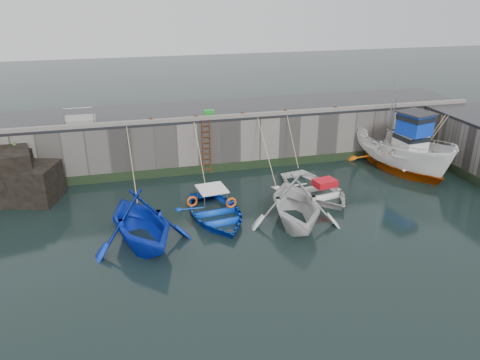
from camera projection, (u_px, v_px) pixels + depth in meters
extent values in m
plane|color=black|center=(301.00, 257.00, 18.91)|extent=(120.00, 120.00, 0.00)
cube|color=slate|center=(230.00, 134.00, 29.51)|extent=(30.00, 5.00, 3.00)
cube|color=black|center=(230.00, 109.00, 28.90)|extent=(30.00, 5.00, 0.16)
cube|color=slate|center=(239.00, 116.00, 26.73)|extent=(30.00, 0.30, 0.20)
cube|color=black|center=(240.00, 166.00, 27.72)|extent=(30.00, 0.08, 0.50)
cube|color=black|center=(32.00, 183.00, 23.50)|extent=(2.96, 2.83, 1.90)
cube|color=black|center=(15.00, 173.00, 24.27)|extent=(2.01, 1.83, 2.30)
cone|color=#2D591E|center=(23.00, 172.00, 22.97)|extent=(0.44, 0.44, 0.45)
cone|color=#2D591E|center=(14.00, 145.00, 23.94)|extent=(0.44, 0.44, 0.45)
cylinder|color=#3F1E0F|center=(203.00, 147.00, 26.66)|extent=(0.07, 0.07, 3.20)
cylinder|color=#3F1E0F|center=(210.00, 147.00, 26.76)|extent=(0.07, 0.07, 3.20)
cube|color=#3F1E0F|center=(207.00, 169.00, 27.21)|extent=(0.44, 0.06, 0.05)
cube|color=#3F1E0F|center=(207.00, 164.00, 27.08)|extent=(0.44, 0.06, 0.05)
cube|color=#3F1E0F|center=(207.00, 159.00, 26.96)|extent=(0.44, 0.06, 0.05)
cube|color=#3F1E0F|center=(207.00, 153.00, 26.83)|extent=(0.44, 0.06, 0.05)
cube|color=#3F1E0F|center=(207.00, 148.00, 26.70)|extent=(0.44, 0.06, 0.05)
cube|color=#3F1E0F|center=(206.00, 142.00, 26.58)|extent=(0.44, 0.06, 0.05)
cube|color=#3F1E0F|center=(206.00, 137.00, 26.45)|extent=(0.44, 0.06, 0.05)
cube|color=#3F1E0F|center=(206.00, 131.00, 26.32)|extent=(0.44, 0.06, 0.05)
cube|color=#3F1E0F|center=(206.00, 125.00, 26.20)|extent=(0.44, 0.06, 0.05)
imported|color=#0C2BBF|center=(142.00, 243.00, 19.90)|extent=(5.67, 6.13, 2.68)
imported|color=blue|center=(216.00, 218.00, 22.08)|extent=(3.98, 5.20, 1.01)
imported|color=silver|center=(294.00, 223.00, 21.61)|extent=(5.06, 5.64, 2.65)
imported|color=white|center=(315.00, 194.00, 24.61)|extent=(4.48, 5.65, 1.05)
imported|color=white|center=(402.00, 154.00, 27.36)|extent=(4.49, 7.53, 2.73)
cube|color=#0D34C9|center=(415.00, 124.00, 26.13)|extent=(1.76, 1.83, 1.20)
cube|color=black|center=(416.00, 118.00, 25.99)|extent=(1.83, 1.90, 0.28)
cube|color=#262628|center=(417.00, 113.00, 25.88)|extent=(2.00, 2.07, 0.08)
cylinder|color=#A5A8AD|center=(392.00, 102.00, 27.22)|extent=(0.08, 0.08, 3.00)
imported|color=orange|center=(401.00, 161.00, 28.11)|extent=(5.65, 7.47, 1.46)
cube|color=white|center=(411.00, 143.00, 27.08)|extent=(1.53, 1.62, 1.20)
cube|color=black|center=(411.00, 137.00, 26.95)|extent=(1.60, 1.69, 0.28)
cube|color=#262628|center=(412.00, 132.00, 26.83)|extent=(1.75, 1.84, 0.08)
cylinder|color=#A5A8AD|center=(393.00, 120.00, 28.30)|extent=(0.08, 0.08, 3.00)
cube|color=#1A9328|center=(209.00, 113.00, 27.06)|extent=(0.63, 0.47, 0.33)
cylinder|color=#A5A8AD|center=(64.00, 118.00, 24.82)|extent=(0.05, 0.05, 1.00)
cylinder|color=#A5A8AD|center=(94.00, 116.00, 25.16)|extent=(0.05, 0.05, 1.00)
cylinder|color=#A5A8AD|center=(78.00, 108.00, 24.81)|extent=(1.50, 0.05, 0.05)
cube|color=gray|center=(81.00, 122.00, 25.59)|extent=(1.60, 0.35, 0.18)
cube|color=gray|center=(80.00, 117.00, 25.83)|extent=(1.60, 0.35, 0.18)
cylinder|color=#3F1E0F|center=(151.00, 120.00, 25.67)|extent=(0.18, 0.18, 0.28)
cylinder|color=#3F1E0F|center=(196.00, 117.00, 26.24)|extent=(0.18, 0.18, 0.28)
cylinder|color=#3F1E0F|center=(242.00, 114.00, 26.85)|extent=(0.18, 0.18, 0.28)
cylinder|color=#3F1E0F|center=(285.00, 111.00, 27.45)|extent=(0.18, 0.18, 0.28)
cylinder|color=#3F1E0F|center=(335.00, 108.00, 28.18)|extent=(0.18, 0.18, 0.28)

